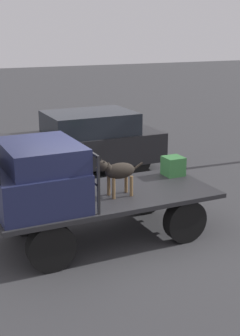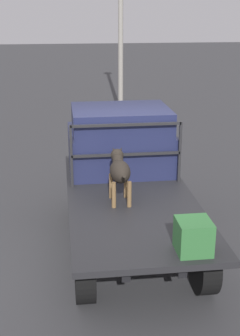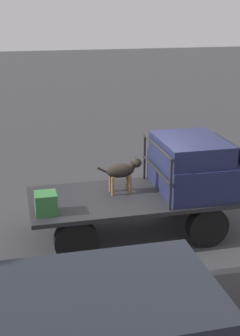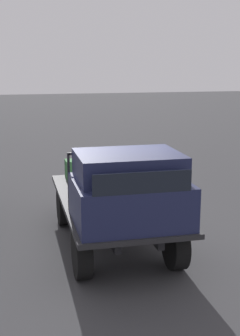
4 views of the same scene
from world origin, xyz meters
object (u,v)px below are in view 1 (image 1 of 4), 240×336
dog (117,171)px  parked_sedan (85,142)px  cargo_crate (173,166)px  flatbed_truck (104,207)px

dog → parked_sedan: bearing=-99.8°
dog → cargo_crate: 1.70m
cargo_crate → dog: bearing=22.4°
flatbed_truck → parked_sedan: parked_sedan is taller
cargo_crate → parked_sedan: 3.69m
dog → cargo_crate: bearing=-153.8°
cargo_crate → parked_sedan: bearing=-81.9°
flatbed_truck → dog: (-0.17, 0.18, 0.70)m
flatbed_truck → dog: 0.74m
flatbed_truck → dog: size_ratio=4.37×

